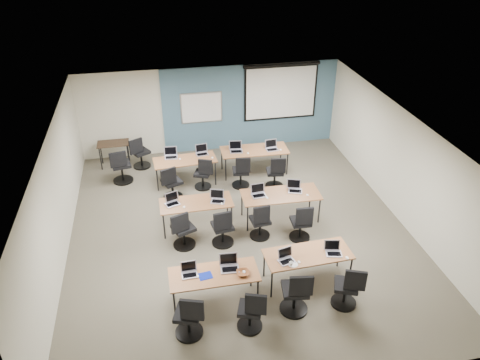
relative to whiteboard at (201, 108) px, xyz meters
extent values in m
cube|color=#6B6354|center=(0.30, -4.43, -1.45)|extent=(8.00, 9.00, 0.02)
cube|color=white|center=(0.30, -4.43, 1.25)|extent=(8.00, 9.00, 0.02)
cube|color=beige|center=(0.30, 0.07, -0.10)|extent=(8.00, 0.04, 2.70)
cube|color=beige|center=(0.30, -8.93, -0.10)|extent=(8.00, 0.04, 2.70)
cube|color=beige|center=(-3.70, -4.43, -0.10)|extent=(0.04, 9.00, 2.70)
cube|color=beige|center=(4.30, -4.43, -0.10)|extent=(0.04, 9.00, 2.70)
cube|color=#3D5977|center=(1.55, 0.04, -0.10)|extent=(5.50, 0.04, 2.70)
cube|color=#ADB4B8|center=(0.00, 0.00, 0.00)|extent=(1.28, 0.02, 0.98)
cube|color=white|center=(0.00, -0.01, 0.00)|extent=(1.20, 0.02, 0.90)
cube|color=black|center=(2.50, -0.02, 0.35)|extent=(2.32, 0.03, 1.82)
cube|color=white|center=(2.50, -0.03, 0.31)|extent=(2.20, 0.02, 1.62)
cylinder|color=black|center=(2.50, -0.03, 1.19)|extent=(2.40, 0.10, 0.10)
cube|color=#A77730|center=(-0.65, -6.69, -0.73)|extent=(1.72, 0.72, 0.03)
cylinder|color=black|center=(-1.45, -6.99, -1.10)|extent=(0.04, 0.04, 0.70)
cylinder|color=black|center=(0.15, -6.99, -1.10)|extent=(0.04, 0.04, 0.70)
cylinder|color=black|center=(-1.45, -6.39, -1.10)|extent=(0.04, 0.04, 0.70)
cylinder|color=black|center=(0.15, -6.39, -1.10)|extent=(0.04, 0.04, 0.70)
cube|color=#A16131|center=(1.31, -6.47, -0.73)|extent=(1.77, 0.74, 0.03)
cylinder|color=black|center=(0.48, -6.78, -1.10)|extent=(0.04, 0.04, 0.70)
cylinder|color=black|center=(2.14, -6.78, -1.10)|extent=(0.04, 0.04, 0.70)
cylinder|color=black|center=(0.48, -6.16, -1.10)|extent=(0.04, 0.04, 0.70)
cylinder|color=black|center=(2.14, -6.16, -1.10)|extent=(0.04, 0.04, 0.70)
cube|color=brown|center=(-0.69, -4.14, -0.73)|extent=(1.72, 0.72, 0.03)
cylinder|color=black|center=(-1.49, -4.43, -1.10)|extent=(0.04, 0.04, 0.70)
cylinder|color=black|center=(0.11, -4.43, -1.10)|extent=(0.04, 0.04, 0.70)
cylinder|color=black|center=(-1.49, -3.84, -1.10)|extent=(0.04, 0.04, 0.70)
cylinder|color=black|center=(0.11, -3.84, -1.10)|extent=(0.04, 0.04, 0.70)
cube|color=#A25729|center=(1.38, -4.18, -0.73)|extent=(1.92, 0.80, 0.03)
cylinder|color=black|center=(0.48, -4.52, -1.10)|extent=(0.04, 0.04, 0.70)
cylinder|color=black|center=(2.28, -4.52, -1.10)|extent=(0.04, 0.04, 0.70)
cylinder|color=black|center=(0.48, -3.84, -1.10)|extent=(0.04, 0.04, 0.70)
cylinder|color=black|center=(2.28, -3.84, -1.10)|extent=(0.04, 0.04, 0.70)
cube|color=olive|center=(-0.74, -1.92, -0.73)|extent=(1.73, 0.72, 0.03)
cylinder|color=black|center=(-1.54, -2.22, -1.10)|extent=(0.04, 0.04, 0.70)
cylinder|color=black|center=(0.06, -2.22, -1.10)|extent=(0.04, 0.04, 0.70)
cylinder|color=black|center=(-1.54, -1.63, -1.10)|extent=(0.04, 0.04, 0.70)
cylinder|color=black|center=(0.06, -1.63, -1.10)|extent=(0.04, 0.04, 0.70)
cube|color=brown|center=(1.29, -1.71, -0.73)|extent=(1.93, 0.80, 0.03)
cylinder|color=black|center=(0.38, -2.05, -1.10)|extent=(0.04, 0.04, 0.70)
cylinder|color=black|center=(2.19, -2.05, -1.10)|extent=(0.04, 0.04, 0.70)
cylinder|color=black|center=(0.38, -1.37, -1.10)|extent=(0.04, 0.04, 0.70)
cylinder|color=black|center=(2.19, -1.37, -1.10)|extent=(0.04, 0.04, 0.70)
cube|color=#ABACB4|center=(-1.11, -6.64, -0.71)|extent=(0.30, 0.22, 0.02)
cube|color=black|center=(-1.11, -6.66, -0.70)|extent=(0.26, 0.13, 0.00)
cube|color=#ABACB4|center=(-1.11, -6.52, -0.59)|extent=(0.30, 0.06, 0.21)
cube|color=black|center=(-1.11, -6.53, -0.59)|extent=(0.27, 0.04, 0.17)
ellipsoid|color=white|center=(-0.97, -6.71, -0.71)|extent=(0.06, 0.10, 0.03)
cylinder|color=black|center=(-1.23, -7.38, -1.42)|extent=(0.52, 0.52, 0.05)
cylinder|color=black|center=(-1.23, -7.38, -1.22)|extent=(0.06, 0.06, 0.46)
cube|color=black|center=(-1.23, -7.38, -0.95)|extent=(0.46, 0.46, 0.08)
cube|color=black|center=(-1.17, -7.58, -0.67)|extent=(0.42, 0.06, 0.44)
cube|color=#B4B4C0|center=(-0.33, -6.63, -0.71)|extent=(0.36, 0.26, 0.02)
cube|color=black|center=(-0.33, -6.65, -0.70)|extent=(0.30, 0.15, 0.00)
cube|color=#B4B4C0|center=(-0.33, -6.49, -0.57)|extent=(0.36, 0.07, 0.25)
cube|color=black|center=(-0.33, -6.50, -0.57)|extent=(0.32, 0.05, 0.20)
ellipsoid|color=white|center=(-0.07, -6.76, -0.71)|extent=(0.07, 0.10, 0.03)
cylinder|color=black|center=(-0.11, -7.45, -1.42)|extent=(0.48, 0.48, 0.05)
cylinder|color=black|center=(-0.11, -7.45, -1.24)|extent=(0.06, 0.06, 0.42)
cube|color=black|center=(-0.11, -7.45, -0.99)|extent=(0.42, 0.42, 0.08)
cube|color=black|center=(-0.04, -7.63, -0.71)|extent=(0.39, 0.06, 0.44)
cube|color=#ACABB9|center=(0.81, -6.62, -0.71)|extent=(0.31, 0.23, 0.02)
cube|color=black|center=(0.81, -6.64, -0.70)|extent=(0.26, 0.13, 0.00)
cube|color=#ACABB9|center=(0.81, -6.50, -0.59)|extent=(0.31, 0.06, 0.22)
cube|color=black|center=(0.81, -6.51, -0.59)|extent=(0.27, 0.04, 0.18)
ellipsoid|color=white|center=(1.05, -6.70, -0.71)|extent=(0.06, 0.09, 0.03)
cylinder|color=black|center=(0.82, -7.20, -1.42)|extent=(0.55, 0.55, 0.05)
cylinder|color=black|center=(0.82, -7.20, -1.21)|extent=(0.06, 0.06, 0.49)
cube|color=black|center=(0.82, -7.20, -0.92)|extent=(0.49, 0.49, 0.08)
cube|color=black|center=(0.86, -7.42, -0.64)|extent=(0.44, 0.06, 0.44)
cube|color=#B0B0B8|center=(1.81, -6.59, -0.71)|extent=(0.32, 0.23, 0.02)
cube|color=black|center=(1.81, -6.61, -0.70)|extent=(0.27, 0.14, 0.00)
cube|color=#B0B0B8|center=(1.81, -6.47, -0.59)|extent=(0.32, 0.06, 0.22)
cube|color=black|center=(1.81, -6.47, -0.59)|extent=(0.28, 0.04, 0.18)
ellipsoid|color=white|center=(2.03, -6.77, -0.71)|extent=(0.08, 0.11, 0.04)
cylinder|color=black|center=(1.84, -7.24, -1.42)|extent=(0.50, 0.50, 0.05)
cylinder|color=black|center=(1.84, -7.24, -1.23)|extent=(0.06, 0.06, 0.44)
cube|color=black|center=(1.84, -7.24, -0.97)|extent=(0.44, 0.44, 0.08)
cube|color=black|center=(1.91, -7.43, -0.69)|extent=(0.40, 0.06, 0.44)
cube|color=#A4A5AE|center=(-1.24, -4.12, -0.71)|extent=(0.33, 0.24, 0.02)
cube|color=black|center=(-1.24, -4.14, -0.70)|extent=(0.28, 0.14, 0.00)
cube|color=#A4A5AE|center=(-1.24, -3.99, -0.58)|extent=(0.33, 0.06, 0.23)
cube|color=black|center=(-1.24, -4.00, -0.58)|extent=(0.29, 0.04, 0.19)
ellipsoid|color=white|center=(-0.99, -4.30, -0.71)|extent=(0.07, 0.10, 0.03)
cylinder|color=black|center=(-1.07, -4.78, -1.42)|extent=(0.52, 0.52, 0.05)
cylinder|color=black|center=(-1.07, -4.78, -1.22)|extent=(0.06, 0.06, 0.46)
cube|color=black|center=(-1.07, -4.78, -0.95)|extent=(0.46, 0.46, 0.08)
cube|color=black|center=(-1.14, -4.97, -0.67)|extent=(0.42, 0.06, 0.44)
cube|color=#B2B2BE|center=(-0.18, -4.21, -0.71)|extent=(0.33, 0.24, 0.02)
cube|color=black|center=(-0.18, -4.23, -0.70)|extent=(0.28, 0.14, 0.00)
cube|color=#B2B2BE|center=(-0.18, -4.08, -0.58)|extent=(0.33, 0.06, 0.23)
cube|color=black|center=(-0.18, -4.09, -0.58)|extent=(0.29, 0.04, 0.19)
ellipsoid|color=white|center=(-0.10, -4.33, -0.71)|extent=(0.06, 0.10, 0.03)
cylinder|color=black|center=(-0.18, -4.87, -1.42)|extent=(0.51, 0.51, 0.05)
cylinder|color=black|center=(-0.18, -4.87, -1.22)|extent=(0.06, 0.06, 0.45)
cube|color=black|center=(-0.18, -4.87, -0.96)|extent=(0.45, 0.45, 0.08)
cube|color=black|center=(-0.21, -5.07, -0.68)|extent=(0.41, 0.06, 0.44)
cube|color=#A9A9AC|center=(0.84, -4.16, -0.71)|extent=(0.34, 0.25, 0.02)
cube|color=black|center=(0.84, -4.18, -0.70)|extent=(0.29, 0.15, 0.00)
cube|color=#A9A9AC|center=(0.84, -4.02, -0.58)|extent=(0.34, 0.06, 0.24)
cube|color=black|center=(0.84, -4.03, -0.58)|extent=(0.30, 0.04, 0.19)
ellipsoid|color=white|center=(1.01, -4.30, -0.71)|extent=(0.07, 0.10, 0.03)
cylinder|color=black|center=(0.72, -4.78, -1.42)|extent=(0.48, 0.48, 0.05)
cylinder|color=black|center=(0.72, -4.78, -1.24)|extent=(0.06, 0.06, 0.43)
cube|color=black|center=(0.72, -4.78, -0.98)|extent=(0.43, 0.43, 0.08)
cube|color=black|center=(0.71, -4.98, -0.70)|extent=(0.39, 0.06, 0.44)
cube|color=#A9A9A9|center=(1.76, -4.13, -0.71)|extent=(0.34, 0.25, 0.02)
cube|color=black|center=(1.76, -4.15, -0.70)|extent=(0.29, 0.14, 0.00)
cube|color=#A9A9A9|center=(1.76, -4.00, -0.58)|extent=(0.34, 0.06, 0.23)
cube|color=black|center=(1.76, -4.01, -0.58)|extent=(0.30, 0.04, 0.19)
ellipsoid|color=white|center=(2.00, -4.37, -0.71)|extent=(0.06, 0.09, 0.03)
cylinder|color=black|center=(1.63, -5.03, -1.42)|extent=(0.49, 0.49, 0.05)
cylinder|color=black|center=(1.63, -5.03, -1.23)|extent=(0.06, 0.06, 0.44)
cube|color=black|center=(1.63, -5.03, -0.97)|extent=(0.44, 0.44, 0.08)
cube|color=black|center=(1.64, -5.23, -0.69)|extent=(0.40, 0.06, 0.44)
cube|color=#B1B1B1|center=(-1.10, -1.74, -0.71)|extent=(0.36, 0.26, 0.02)
cube|color=black|center=(-1.10, -1.76, -0.70)|extent=(0.30, 0.15, 0.00)
cube|color=#B1B1B1|center=(-1.10, -1.59, -0.57)|extent=(0.36, 0.07, 0.25)
cube|color=black|center=(-1.10, -1.60, -0.57)|extent=(0.32, 0.05, 0.20)
ellipsoid|color=white|center=(-0.87, -1.88, -0.71)|extent=(0.07, 0.10, 0.03)
cylinder|color=black|center=(-1.17, -2.66, -1.42)|extent=(0.52, 0.52, 0.05)
cylinder|color=black|center=(-1.17, -2.66, -1.22)|extent=(0.06, 0.06, 0.46)
cube|color=black|center=(-1.17, -2.66, -0.95)|extent=(0.46, 0.46, 0.08)
cube|color=black|center=(-1.25, -2.86, -0.67)|extent=(0.42, 0.06, 0.44)
cube|color=silver|center=(-0.23, -1.71, -0.71)|extent=(0.34, 0.25, 0.02)
cube|color=black|center=(-0.23, -1.73, -0.70)|extent=(0.29, 0.15, 0.00)
cube|color=silver|center=(-0.23, -1.58, -0.58)|extent=(0.34, 0.06, 0.24)
cube|color=black|center=(-0.23, -1.59, -0.58)|extent=(0.30, 0.04, 0.19)
ellipsoid|color=white|center=(0.02, -1.99, -0.71)|extent=(0.08, 0.11, 0.03)
cylinder|color=black|center=(-0.31, -2.29, -1.42)|extent=(0.47, 0.47, 0.05)
cylinder|color=black|center=(-0.31, -2.29, -1.24)|extent=(0.06, 0.06, 0.41)
cube|color=black|center=(-0.31, -2.29, -1.00)|extent=(0.41, 0.41, 0.08)
cube|color=black|center=(-0.24, -2.47, -0.72)|extent=(0.38, 0.06, 0.44)
cube|color=#ACACB4|center=(0.75, -1.74, -0.71)|extent=(0.36, 0.26, 0.02)
cube|color=black|center=(0.75, -1.76, -0.70)|extent=(0.31, 0.15, 0.00)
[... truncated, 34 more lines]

